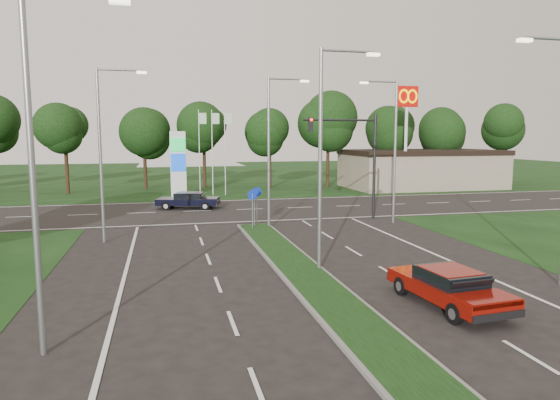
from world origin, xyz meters
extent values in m
plane|color=black|center=(0.00, 0.00, 0.00)|extent=(160.00, 160.00, 0.00)
cube|color=black|center=(0.00, 55.00, 0.00)|extent=(160.00, 50.00, 0.02)
cube|color=black|center=(0.00, 24.00, 0.00)|extent=(160.00, 12.00, 0.02)
cube|color=slate|center=(0.00, 4.00, 0.06)|extent=(2.00, 26.00, 0.12)
cube|color=gray|center=(22.00, 36.00, 2.00)|extent=(16.00, 9.00, 4.00)
cylinder|color=gray|center=(0.80, 6.00, 4.50)|extent=(0.16, 0.16, 9.00)
cylinder|color=gray|center=(1.90, 6.00, 8.90)|extent=(2.20, 0.10, 0.10)
cube|color=#FFF2CC|center=(3.00, 6.00, 8.80)|extent=(0.50, 0.22, 0.12)
cylinder|color=gray|center=(0.80, 16.00, 4.50)|extent=(0.16, 0.16, 9.00)
cylinder|color=gray|center=(1.90, 16.00, 8.90)|extent=(2.20, 0.10, 0.10)
cube|color=#FFF2CC|center=(3.00, 16.00, 8.80)|extent=(0.50, 0.22, 0.12)
cylinder|color=gray|center=(-8.50, 0.00, 4.50)|extent=(0.16, 0.16, 9.00)
cube|color=#FFF2CC|center=(-6.30, 0.00, 8.80)|extent=(0.50, 0.22, 0.12)
cylinder|color=gray|center=(-8.50, 14.00, 4.50)|extent=(0.16, 0.16, 9.00)
cylinder|color=gray|center=(-7.40, 14.00, 8.90)|extent=(2.20, 0.10, 0.10)
cube|color=#FFF2CC|center=(-6.30, 14.00, 8.80)|extent=(0.50, 0.22, 0.12)
cylinder|color=gray|center=(9.00, 16.00, 4.50)|extent=(0.16, 0.16, 9.00)
cylinder|color=gray|center=(7.90, 16.00, 8.90)|extent=(2.20, 0.10, 0.10)
cube|color=#FFF2CC|center=(6.80, 16.00, 8.80)|extent=(0.50, 0.22, 0.12)
cylinder|color=gray|center=(7.90, 2.00, 8.90)|extent=(2.20, 0.10, 0.10)
cube|color=#FFF2CC|center=(6.80, 2.00, 8.80)|extent=(0.50, 0.22, 0.12)
cylinder|color=black|center=(8.50, 18.00, 3.50)|extent=(0.20, 0.20, 7.00)
cylinder|color=black|center=(6.00, 18.00, 6.60)|extent=(5.00, 0.14, 0.14)
cube|color=black|center=(4.00, 18.00, 6.30)|extent=(0.28, 0.28, 0.90)
sphere|color=#FF190C|center=(4.00, 17.82, 6.60)|extent=(0.20, 0.20, 0.20)
cylinder|color=gray|center=(-0.30, 15.50, 1.10)|extent=(0.06, 0.06, 2.20)
cylinder|color=#0C26A5|center=(-0.30, 15.50, 2.10)|extent=(0.56, 0.04, 0.56)
cylinder|color=gray|center=(0.00, 16.50, 1.10)|extent=(0.06, 0.06, 2.20)
cylinder|color=#0C26A5|center=(0.00, 16.50, 2.10)|extent=(0.56, 0.04, 0.56)
cylinder|color=gray|center=(0.30, 17.20, 1.10)|extent=(0.06, 0.06, 2.20)
cylinder|color=#0C26A5|center=(0.30, 17.20, 2.10)|extent=(0.56, 0.04, 0.56)
cube|color=silver|center=(-4.00, 33.00, 3.00)|extent=(1.40, 0.30, 6.00)
cube|color=#0CA53F|center=(-4.00, 32.82, 4.80)|extent=(1.30, 0.08, 1.20)
cube|color=#0C3FBF|center=(-4.00, 32.82, 3.20)|extent=(1.30, 0.08, 1.60)
cylinder|color=silver|center=(-2.00, 34.00, 4.00)|extent=(0.08, 0.08, 8.00)
cube|color=#B2D8B2|center=(-1.65, 34.00, 7.20)|extent=(0.70, 0.02, 1.00)
cylinder|color=silver|center=(-0.80, 34.00, 4.00)|extent=(0.08, 0.08, 8.00)
cube|color=#B2D8B2|center=(-0.45, 34.00, 7.20)|extent=(0.70, 0.02, 1.00)
cylinder|color=silver|center=(0.40, 34.00, 4.00)|extent=(0.08, 0.08, 8.00)
cube|color=#B2D8B2|center=(0.75, 34.00, 7.20)|extent=(0.70, 0.02, 1.00)
cylinder|color=silver|center=(18.00, 32.00, 5.00)|extent=(0.30, 0.30, 10.00)
cube|color=#BF0C07|center=(18.00, 32.00, 9.40)|extent=(2.20, 0.35, 2.00)
torus|color=#FFC600|center=(17.55, 31.78, 9.40)|extent=(1.06, 0.16, 1.06)
torus|color=#FFC600|center=(18.45, 31.78, 9.40)|extent=(1.06, 0.16, 1.06)
cylinder|color=black|center=(0.00, 40.00, 2.20)|extent=(0.36, 0.36, 4.40)
sphere|color=black|center=(0.00, 40.00, 6.50)|extent=(6.00, 6.00, 6.00)
sphere|color=black|center=(0.30, 39.80, 7.50)|extent=(4.80, 4.80, 4.80)
cube|color=maroon|center=(3.62, 0.95, 0.57)|extent=(2.27, 4.69, 0.46)
cube|color=black|center=(3.63, 0.86, 1.01)|extent=(1.76, 2.13, 0.43)
cube|color=maroon|center=(3.63, 0.86, 1.23)|extent=(1.63, 1.76, 0.04)
cylinder|color=black|center=(2.64, 2.32, 0.32)|extent=(0.26, 0.66, 0.64)
cylinder|color=black|center=(4.33, 2.47, 0.32)|extent=(0.26, 0.66, 0.64)
cylinder|color=black|center=(2.91, -0.58, 0.32)|extent=(0.26, 0.66, 0.64)
cylinder|color=black|center=(4.60, -0.42, 0.32)|extent=(0.26, 0.66, 0.64)
cube|color=black|center=(-3.56, 25.39, 0.58)|extent=(4.97, 3.04, 0.47)
cube|color=black|center=(-3.47, 25.37, 1.03)|extent=(2.39, 2.09, 0.44)
cube|color=black|center=(-3.47, 25.37, 1.25)|extent=(2.01, 1.90, 0.04)
cylinder|color=black|center=(-5.22, 24.94, 0.33)|extent=(0.69, 0.37, 0.65)
cylinder|color=black|center=(-4.77, 26.61, 0.33)|extent=(0.69, 0.37, 0.65)
cylinder|color=black|center=(-2.36, 24.17, 0.33)|extent=(0.69, 0.37, 0.65)
cylinder|color=black|center=(-1.91, 25.84, 0.33)|extent=(0.69, 0.37, 0.65)
camera|label=1|loc=(-5.40, -13.22, 5.53)|focal=32.00mm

